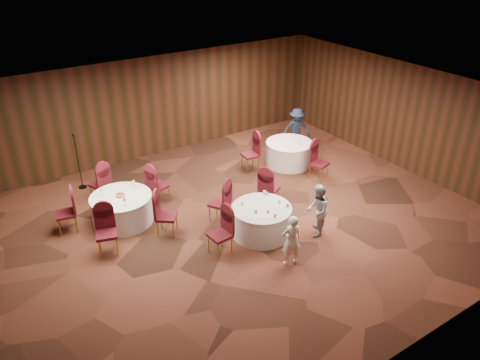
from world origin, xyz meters
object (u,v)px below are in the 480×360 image
table_main (261,221)px  table_left (122,209)px  man_c (297,129)px  table_right (289,153)px  woman_b (317,210)px  woman_a (291,240)px  mic_stand (80,173)px

table_main → table_left: size_ratio=0.95×
table_main → man_c: (3.90, 3.44, 0.33)m
table_right → woman_b: size_ratio=1.09×
table_left → man_c: man_c is taller
woman_b → man_c: (2.80, 4.18, 0.04)m
table_main → woman_a: size_ratio=1.16×
table_right → woman_a: bearing=-128.1°
table_left → man_c: size_ratio=1.08×
table_left → man_c: 6.61m
table_left → woman_a: bearing=-55.9°
table_left → woman_b: size_ratio=1.14×
mic_stand → woman_b: bearing=-53.4°
table_left → woman_b: bearing=-39.8°
mic_stand → table_main: bearing=-57.9°
table_right → woman_b: bearing=-118.9°
mic_stand → woman_a: (2.81, -6.01, 0.15)m
mic_stand → woman_a: 6.64m
woman_a → woman_b: bearing=-142.6°
table_right → mic_stand: mic_stand is taller
man_c → table_main: bearing=-104.7°
table_main → table_right: size_ratio=0.99×
table_right → mic_stand: bearing=160.7°
woman_b → man_c: size_ratio=0.95×
table_right → man_c: bearing=40.2°
table_left → mic_stand: (-0.34, 2.35, 0.10)m
table_left → table_right: (5.58, 0.29, 0.00)m
woman_a → woman_b: size_ratio=0.93×
mic_stand → man_c: (6.85, -1.27, 0.23)m
woman_a → table_left: bearing=-43.1°
table_main → table_left: same height
table_main → woman_a: (-0.14, -1.30, 0.25)m
table_main → mic_stand: mic_stand is taller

